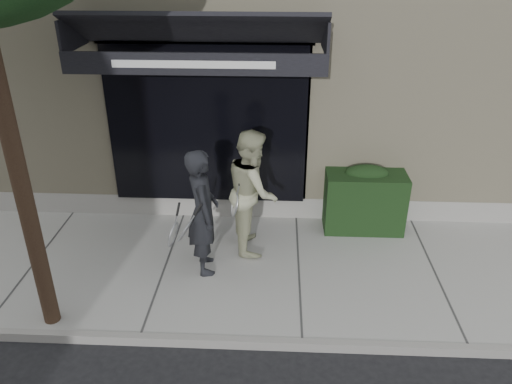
{
  "coord_description": "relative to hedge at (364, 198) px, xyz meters",
  "views": [
    {
      "loc": [
        -0.35,
        -6.17,
        4.47
      ],
      "look_at": [
        -0.67,
        0.6,
        1.06
      ],
      "focal_mm": 35.0,
      "sensor_mm": 36.0,
      "label": 1
    }
  ],
  "objects": [
    {
      "name": "ground",
      "position": [
        -1.1,
        -1.25,
        -0.66
      ],
      "size": [
        80.0,
        80.0,
        0.0
      ],
      "primitive_type": "plane",
      "color": "black",
      "rests_on": "ground"
    },
    {
      "name": "sidewalk",
      "position": [
        -1.1,
        -1.25,
        -0.6
      ],
      "size": [
        20.0,
        3.0,
        0.12
      ],
      "primitive_type": "cube",
      "color": "#A4A39E",
      "rests_on": "ground"
    },
    {
      "name": "curb",
      "position": [
        -1.1,
        -2.8,
        -0.59
      ],
      "size": [
        20.0,
        0.1,
        0.14
      ],
      "primitive_type": "cube",
      "color": "gray",
      "rests_on": "ground"
    },
    {
      "name": "building_facade",
      "position": [
        -1.11,
        3.71,
        2.08
      ],
      "size": [
        14.3,
        8.04,
        5.64
      ],
      "color": "beige",
      "rests_on": "ground"
    },
    {
      "name": "hedge",
      "position": [
        0.0,
        0.0,
        0.0
      ],
      "size": [
        1.3,
        0.7,
        1.14
      ],
      "color": "black",
      "rests_on": "sidewalk"
    },
    {
      "name": "pedestrian_front",
      "position": [
        -2.49,
        -1.32,
        0.4
      ],
      "size": [
        0.76,
        0.94,
        1.88
      ],
      "color": "black",
      "rests_on": "sidewalk"
    },
    {
      "name": "pedestrian_back",
      "position": [
        -1.82,
        -0.66,
        0.43
      ],
      "size": [
        0.85,
        1.03,
        1.94
      ],
      "color": "#B2B490",
      "rests_on": "sidewalk"
    }
  ]
}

